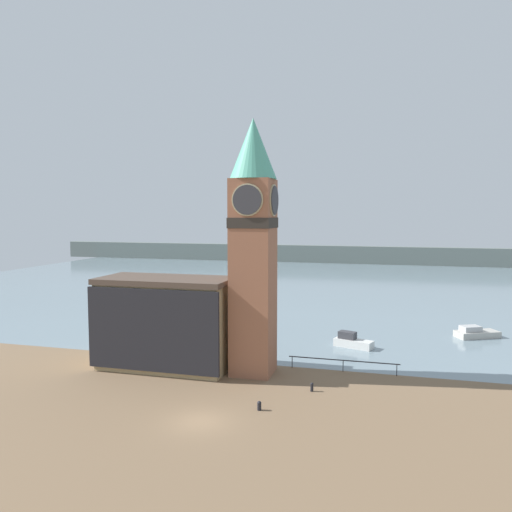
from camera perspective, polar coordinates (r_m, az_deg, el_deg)
ground_plane at (r=36.43m, az=-6.41°, el=-18.27°), size 160.00×160.00×0.00m
water at (r=106.59m, az=8.23°, el=-2.88°), size 160.00×120.00×0.00m
far_shoreline at (r=145.91m, az=10.11°, el=0.17°), size 180.00×3.00×5.00m
pier_railing at (r=46.77m, az=9.93°, el=-11.78°), size 9.98×0.08×1.09m
clock_tower at (r=43.82m, az=-0.32°, el=1.83°), size 4.11×4.11×22.53m
pier_building at (r=47.30m, az=-10.30°, el=-7.49°), size 12.39×5.99×8.41m
boat_near at (r=55.21m, az=10.94°, el=-9.58°), size 4.36×2.76×1.62m
boat_far at (r=63.58m, az=23.82°, el=-8.06°), size 5.27×3.99×1.38m
mooring_bollard_near at (r=37.89m, az=0.37°, el=-16.69°), size 0.31×0.31×0.69m
mooring_bollard_far at (r=41.75m, az=6.40°, el=-14.61°), size 0.26×0.26×0.72m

